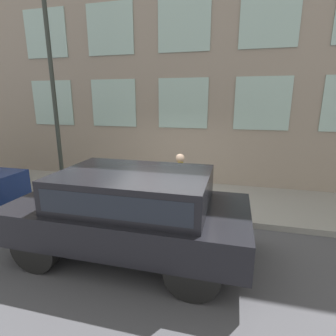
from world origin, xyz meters
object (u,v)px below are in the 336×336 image
at_px(fire_hydrant, 156,194).
at_px(person, 180,175).
at_px(street_lamp, 49,48).
at_px(parked_truck_charcoal_near, 131,206).

distance_m(fire_hydrant, person, 0.78).
relative_size(fire_hydrant, person, 0.50).
distance_m(fire_hydrant, street_lamp, 4.92).
distance_m(fire_hydrant, parked_truck_charcoal_near, 2.00).
xyz_separation_m(person, street_lamp, (0.37, 3.75, 3.25)).
relative_size(person, parked_truck_charcoal_near, 0.33).
relative_size(fire_hydrant, street_lamp, 0.11).
bearing_deg(street_lamp, parked_truck_charcoal_near, -127.09).
bearing_deg(fire_hydrant, parked_truck_charcoal_near, -176.71).
height_order(person, parked_truck_charcoal_near, parked_truck_charcoal_near).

